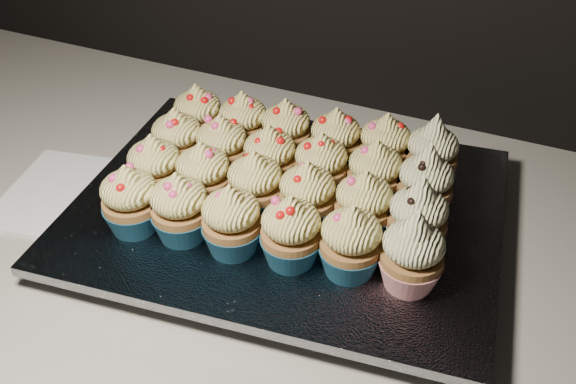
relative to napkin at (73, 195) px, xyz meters
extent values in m
cube|color=beige|center=(0.20, 0.06, -0.02)|extent=(2.44, 0.64, 0.04)
cube|color=white|center=(0.00, 0.00, 0.00)|extent=(0.20, 0.20, 0.00)
cube|color=black|center=(0.27, 0.06, 0.01)|extent=(0.48, 0.39, 0.02)
cube|color=silver|center=(0.27, 0.06, 0.03)|extent=(0.52, 0.43, 0.01)
cone|color=navy|center=(0.14, -0.05, 0.05)|extent=(0.06, 0.06, 0.03)
ellipsoid|color=#FFE780|center=(0.14, -0.05, 0.09)|extent=(0.06, 0.06, 0.04)
cone|color=#FFE780|center=(0.14, -0.05, 0.11)|extent=(0.03, 0.03, 0.02)
cone|color=navy|center=(0.19, -0.04, 0.05)|extent=(0.06, 0.06, 0.03)
ellipsoid|color=#FFE780|center=(0.19, -0.04, 0.09)|extent=(0.06, 0.06, 0.04)
cone|color=#FFE780|center=(0.19, -0.04, 0.11)|extent=(0.03, 0.03, 0.02)
cone|color=navy|center=(0.25, -0.04, 0.05)|extent=(0.06, 0.06, 0.03)
ellipsoid|color=#FFE780|center=(0.25, -0.04, 0.09)|extent=(0.06, 0.06, 0.04)
cone|color=#FFE780|center=(0.25, -0.04, 0.11)|extent=(0.03, 0.03, 0.02)
cone|color=navy|center=(0.31, -0.03, 0.05)|extent=(0.06, 0.06, 0.03)
ellipsoid|color=#FFE780|center=(0.31, -0.03, 0.09)|extent=(0.06, 0.06, 0.04)
cone|color=#FFE780|center=(0.31, -0.03, 0.11)|extent=(0.03, 0.03, 0.02)
cone|color=navy|center=(0.37, -0.02, 0.05)|extent=(0.06, 0.06, 0.03)
ellipsoid|color=#FFE780|center=(0.37, -0.02, 0.09)|extent=(0.06, 0.06, 0.04)
cone|color=#FFE780|center=(0.37, -0.02, 0.11)|extent=(0.03, 0.03, 0.02)
cone|color=#B21825|center=(0.43, -0.01, 0.05)|extent=(0.06, 0.06, 0.03)
ellipsoid|color=#FAF1AF|center=(0.43, -0.01, 0.09)|extent=(0.06, 0.06, 0.04)
cone|color=#FAF1AF|center=(0.43, -0.01, 0.11)|extent=(0.03, 0.03, 0.03)
cone|color=navy|center=(0.13, 0.01, 0.05)|extent=(0.06, 0.06, 0.03)
ellipsoid|color=#FFE780|center=(0.13, 0.01, 0.09)|extent=(0.06, 0.06, 0.04)
cone|color=#FFE780|center=(0.13, 0.01, 0.11)|extent=(0.03, 0.03, 0.02)
cone|color=navy|center=(0.18, 0.02, 0.05)|extent=(0.06, 0.06, 0.03)
ellipsoid|color=#FFE780|center=(0.18, 0.02, 0.09)|extent=(0.06, 0.06, 0.04)
cone|color=#FFE780|center=(0.18, 0.02, 0.11)|extent=(0.03, 0.03, 0.02)
cone|color=navy|center=(0.24, 0.03, 0.05)|extent=(0.06, 0.06, 0.03)
ellipsoid|color=#FFE780|center=(0.24, 0.03, 0.09)|extent=(0.06, 0.06, 0.04)
cone|color=#FFE780|center=(0.24, 0.03, 0.11)|extent=(0.03, 0.03, 0.02)
cone|color=navy|center=(0.30, 0.03, 0.05)|extent=(0.06, 0.06, 0.03)
ellipsoid|color=#FFE780|center=(0.30, 0.03, 0.09)|extent=(0.06, 0.06, 0.04)
cone|color=#FFE780|center=(0.30, 0.03, 0.11)|extent=(0.03, 0.03, 0.02)
cone|color=navy|center=(0.37, 0.04, 0.05)|extent=(0.06, 0.06, 0.03)
ellipsoid|color=#FFE780|center=(0.37, 0.04, 0.09)|extent=(0.06, 0.06, 0.04)
cone|color=#FFE780|center=(0.37, 0.04, 0.11)|extent=(0.03, 0.03, 0.02)
cone|color=#B21825|center=(0.42, 0.04, 0.05)|extent=(0.06, 0.06, 0.03)
ellipsoid|color=#FAF1AF|center=(0.42, 0.04, 0.09)|extent=(0.06, 0.06, 0.04)
cone|color=#FAF1AF|center=(0.42, 0.04, 0.11)|extent=(0.03, 0.03, 0.03)
cone|color=navy|center=(0.12, 0.07, 0.05)|extent=(0.06, 0.06, 0.03)
ellipsoid|color=#FFE780|center=(0.12, 0.07, 0.09)|extent=(0.06, 0.06, 0.04)
cone|color=#FFE780|center=(0.12, 0.07, 0.11)|extent=(0.03, 0.03, 0.02)
cone|color=navy|center=(0.17, 0.08, 0.05)|extent=(0.06, 0.06, 0.03)
ellipsoid|color=#FFE780|center=(0.17, 0.08, 0.09)|extent=(0.06, 0.06, 0.04)
cone|color=#FFE780|center=(0.17, 0.08, 0.11)|extent=(0.03, 0.03, 0.02)
cone|color=navy|center=(0.24, 0.08, 0.05)|extent=(0.06, 0.06, 0.03)
ellipsoid|color=#FFE780|center=(0.24, 0.08, 0.09)|extent=(0.06, 0.06, 0.04)
cone|color=#FFE780|center=(0.24, 0.08, 0.11)|extent=(0.03, 0.03, 0.02)
cone|color=navy|center=(0.30, 0.09, 0.05)|extent=(0.06, 0.06, 0.03)
ellipsoid|color=#FFE780|center=(0.30, 0.09, 0.09)|extent=(0.06, 0.06, 0.04)
cone|color=#FFE780|center=(0.30, 0.09, 0.11)|extent=(0.03, 0.03, 0.02)
cone|color=navy|center=(0.36, 0.10, 0.05)|extent=(0.06, 0.06, 0.03)
ellipsoid|color=#FFE780|center=(0.36, 0.10, 0.09)|extent=(0.06, 0.06, 0.04)
cone|color=#FFE780|center=(0.36, 0.10, 0.11)|extent=(0.03, 0.03, 0.02)
cone|color=#B21825|center=(0.42, 0.10, 0.05)|extent=(0.06, 0.06, 0.03)
ellipsoid|color=#FAF1AF|center=(0.42, 0.10, 0.09)|extent=(0.06, 0.06, 0.04)
cone|color=#FAF1AF|center=(0.42, 0.10, 0.11)|extent=(0.03, 0.03, 0.03)
cone|color=navy|center=(0.11, 0.13, 0.05)|extent=(0.06, 0.06, 0.03)
ellipsoid|color=#FFE780|center=(0.11, 0.13, 0.09)|extent=(0.06, 0.06, 0.04)
cone|color=#FFE780|center=(0.11, 0.13, 0.11)|extent=(0.03, 0.03, 0.02)
cone|color=navy|center=(0.17, 0.14, 0.05)|extent=(0.06, 0.06, 0.03)
ellipsoid|color=#FFE780|center=(0.17, 0.14, 0.09)|extent=(0.06, 0.06, 0.04)
cone|color=#FFE780|center=(0.17, 0.14, 0.11)|extent=(0.03, 0.03, 0.02)
cone|color=navy|center=(0.23, 0.14, 0.05)|extent=(0.06, 0.06, 0.03)
ellipsoid|color=#FFE780|center=(0.23, 0.14, 0.09)|extent=(0.06, 0.06, 0.04)
cone|color=#FFE780|center=(0.23, 0.14, 0.11)|extent=(0.03, 0.03, 0.02)
cone|color=navy|center=(0.29, 0.15, 0.05)|extent=(0.06, 0.06, 0.03)
ellipsoid|color=#FFE780|center=(0.29, 0.15, 0.09)|extent=(0.06, 0.06, 0.04)
cone|color=#FFE780|center=(0.29, 0.15, 0.11)|extent=(0.03, 0.03, 0.02)
cone|color=navy|center=(0.35, 0.16, 0.05)|extent=(0.06, 0.06, 0.03)
ellipsoid|color=#FFE780|center=(0.35, 0.16, 0.09)|extent=(0.06, 0.06, 0.04)
cone|color=#FFE780|center=(0.35, 0.16, 0.11)|extent=(0.03, 0.03, 0.02)
cone|color=#B21825|center=(0.41, 0.17, 0.05)|extent=(0.06, 0.06, 0.03)
ellipsoid|color=#FAF1AF|center=(0.41, 0.17, 0.09)|extent=(0.06, 0.06, 0.04)
cone|color=#FAF1AF|center=(0.41, 0.17, 0.11)|extent=(0.03, 0.03, 0.03)
camera|label=1|loc=(0.51, -0.47, 0.49)|focal=40.00mm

